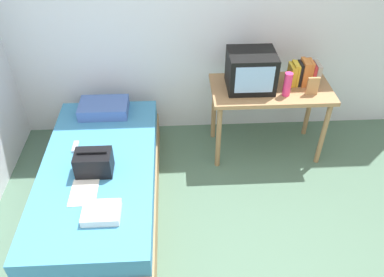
{
  "coord_description": "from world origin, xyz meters",
  "views": [
    {
      "loc": [
        -0.28,
        -1.7,
        2.76
      ],
      "look_at": [
        -0.14,
        0.99,
        0.57
      ],
      "focal_mm": 36.59,
      "sensor_mm": 36.0,
      "label": 1
    }
  ],
  "objects_px": {
    "remote_silver": "(75,147)",
    "handbag": "(94,163)",
    "water_bottle": "(287,84)",
    "pillow": "(104,108)",
    "book_row": "(304,73)",
    "folded_towel": "(101,213)",
    "bed": "(101,185)",
    "desk": "(270,96)",
    "picture_frame": "(313,86)",
    "remote_dark": "(108,213)",
    "tv": "(251,71)",
    "magazine": "(84,192)"
  },
  "relations": [
    {
      "from": "remote_silver",
      "to": "handbag",
      "type": "bearing_deg",
      "value": -55.26
    },
    {
      "from": "water_bottle",
      "to": "pillow",
      "type": "bearing_deg",
      "value": 172.91
    },
    {
      "from": "book_row",
      "to": "folded_towel",
      "type": "height_order",
      "value": "book_row"
    },
    {
      "from": "water_bottle",
      "to": "book_row",
      "type": "height_order",
      "value": "book_row"
    },
    {
      "from": "bed",
      "to": "desk",
      "type": "bearing_deg",
      "value": 23.32
    },
    {
      "from": "remote_silver",
      "to": "folded_towel",
      "type": "xyz_separation_m",
      "value": [
        0.34,
        -0.8,
        0.02
      ]
    },
    {
      "from": "desk",
      "to": "water_bottle",
      "type": "xyz_separation_m",
      "value": [
        0.11,
        -0.14,
        0.21
      ]
    },
    {
      "from": "picture_frame",
      "to": "desk",
      "type": "bearing_deg",
      "value": 158.45
    },
    {
      "from": "book_row",
      "to": "pillow",
      "type": "height_order",
      "value": "book_row"
    },
    {
      "from": "bed",
      "to": "pillow",
      "type": "relative_size",
      "value": 4.15
    },
    {
      "from": "pillow",
      "to": "remote_dark",
      "type": "xyz_separation_m",
      "value": [
        0.19,
        -1.33,
        -0.05
      ]
    },
    {
      "from": "water_bottle",
      "to": "remote_dark",
      "type": "height_order",
      "value": "water_bottle"
    },
    {
      "from": "handbag",
      "to": "remote_dark",
      "type": "bearing_deg",
      "value": -71.21
    },
    {
      "from": "bed",
      "to": "water_bottle",
      "type": "distance_m",
      "value": 1.93
    },
    {
      "from": "tv",
      "to": "water_bottle",
      "type": "bearing_deg",
      "value": -26.17
    },
    {
      "from": "bed",
      "to": "tv",
      "type": "relative_size",
      "value": 4.55
    },
    {
      "from": "magazine",
      "to": "handbag",
      "type": "bearing_deg",
      "value": 75.96
    },
    {
      "from": "magazine",
      "to": "remote_dark",
      "type": "distance_m",
      "value": 0.32
    },
    {
      "from": "magazine",
      "to": "remote_silver",
      "type": "bearing_deg",
      "value": 106.37
    },
    {
      "from": "picture_frame",
      "to": "magazine",
      "type": "xyz_separation_m",
      "value": [
        -2.03,
        -0.88,
        -0.38
      ]
    },
    {
      "from": "bed",
      "to": "magazine",
      "type": "height_order",
      "value": "magazine"
    },
    {
      "from": "water_bottle",
      "to": "remote_silver",
      "type": "distance_m",
      "value": 2.02
    },
    {
      "from": "water_bottle",
      "to": "remote_silver",
      "type": "relative_size",
      "value": 1.6
    },
    {
      "from": "remote_silver",
      "to": "water_bottle",
      "type": "bearing_deg",
      "value": 9.28
    },
    {
      "from": "bed",
      "to": "picture_frame",
      "type": "distance_m",
      "value": 2.14
    },
    {
      "from": "desk",
      "to": "book_row",
      "type": "relative_size",
      "value": 4.06
    },
    {
      "from": "tv",
      "to": "remote_dark",
      "type": "height_order",
      "value": "tv"
    },
    {
      "from": "pillow",
      "to": "folded_towel",
      "type": "distance_m",
      "value": 1.35
    },
    {
      "from": "book_row",
      "to": "tv",
      "type": "bearing_deg",
      "value": -175.24
    },
    {
      "from": "pillow",
      "to": "magazine",
      "type": "xyz_separation_m",
      "value": [
        -0.03,
        -1.1,
        -0.05
      ]
    },
    {
      "from": "picture_frame",
      "to": "handbag",
      "type": "distance_m",
      "value": 2.09
    },
    {
      "from": "water_bottle",
      "to": "picture_frame",
      "type": "bearing_deg",
      "value": 0.17
    },
    {
      "from": "desk",
      "to": "picture_frame",
      "type": "relative_size",
      "value": 6.52
    },
    {
      "from": "bed",
      "to": "water_bottle",
      "type": "relative_size",
      "value": 8.7
    },
    {
      "from": "water_bottle",
      "to": "handbag",
      "type": "distance_m",
      "value": 1.87
    },
    {
      "from": "desk",
      "to": "magazine",
      "type": "bearing_deg",
      "value": -148.68
    },
    {
      "from": "water_bottle",
      "to": "magazine",
      "type": "relative_size",
      "value": 0.79
    },
    {
      "from": "tv",
      "to": "book_row",
      "type": "relative_size",
      "value": 1.54
    },
    {
      "from": "desk",
      "to": "folded_towel",
      "type": "relative_size",
      "value": 4.14
    },
    {
      "from": "water_bottle",
      "to": "handbag",
      "type": "height_order",
      "value": "water_bottle"
    },
    {
      "from": "bed",
      "to": "folded_towel",
      "type": "distance_m",
      "value": 0.64
    },
    {
      "from": "pillow",
      "to": "remote_silver",
      "type": "relative_size",
      "value": 3.35
    },
    {
      "from": "bed",
      "to": "remote_silver",
      "type": "xyz_separation_m",
      "value": [
        -0.23,
        0.24,
        0.25
      ]
    },
    {
      "from": "book_row",
      "to": "water_bottle",
      "type": "bearing_deg",
      "value": -136.67
    },
    {
      "from": "book_row",
      "to": "pillow",
      "type": "distance_m",
      "value": 2.0
    },
    {
      "from": "desk",
      "to": "handbag",
      "type": "relative_size",
      "value": 3.87
    },
    {
      "from": "bed",
      "to": "desk",
      "type": "height_order",
      "value": "desk"
    },
    {
      "from": "magazine",
      "to": "remote_dark",
      "type": "bearing_deg",
      "value": -46.4
    },
    {
      "from": "water_bottle",
      "to": "pillow",
      "type": "xyz_separation_m",
      "value": [
        -1.76,
        0.22,
        -0.35
      ]
    },
    {
      "from": "remote_dark",
      "to": "book_row",
      "type": "bearing_deg",
      "value": 36.48
    }
  ]
}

